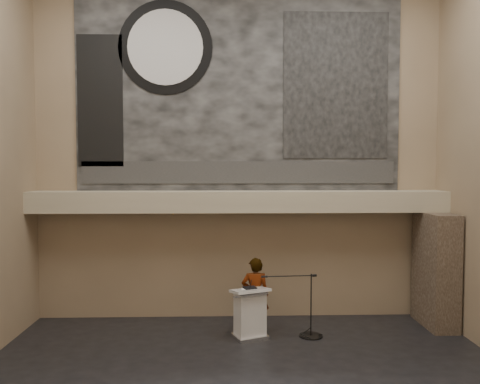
{
  "coord_description": "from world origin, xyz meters",
  "views": [
    {
      "loc": [
        -0.34,
        -7.68,
        3.77
      ],
      "look_at": [
        0.0,
        3.2,
        3.2
      ],
      "focal_mm": 35.0,
      "sensor_mm": 36.0,
      "label": 1
    }
  ],
  "objects": [
    {
      "name": "wall_back",
      "position": [
        0.0,
        4.0,
        4.25
      ],
      "size": [
        10.0,
        0.02,
        8.5
      ],
      "primitive_type": "cube",
      "color": "#846F54",
      "rests_on": "floor"
    },
    {
      "name": "wall_front",
      "position": [
        0.0,
        -4.0,
        4.25
      ],
      "size": [
        10.0,
        0.02,
        8.5
      ],
      "primitive_type": "cube",
      "color": "#846F54",
      "rests_on": "floor"
    },
    {
      "name": "soffit",
      "position": [
        0.0,
        3.6,
        2.95
      ],
      "size": [
        10.0,
        0.8,
        0.5
      ],
      "primitive_type": "cube",
      "color": "tan",
      "rests_on": "wall_back"
    },
    {
      "name": "sprinkler_left",
      "position": [
        -1.6,
        3.55,
        2.67
      ],
      "size": [
        0.04,
        0.04,
        0.06
      ],
      "primitive_type": "cylinder",
      "color": "#B2893D",
      "rests_on": "soffit"
    },
    {
      "name": "sprinkler_right",
      "position": [
        1.9,
        3.55,
        2.67
      ],
      "size": [
        0.04,
        0.04,
        0.06
      ],
      "primitive_type": "cylinder",
      "color": "#B2893D",
      "rests_on": "soffit"
    },
    {
      "name": "banner",
      "position": [
        0.0,
        3.97,
        5.7
      ],
      "size": [
        8.0,
        0.05,
        5.0
      ],
      "primitive_type": "cube",
      "color": "black",
      "rests_on": "wall_back"
    },
    {
      "name": "banner_text_strip",
      "position": [
        0.0,
        3.93,
        3.65
      ],
      "size": [
        7.76,
        0.02,
        0.55
      ],
      "primitive_type": "cube",
      "color": "#2A2A2A",
      "rests_on": "banner"
    },
    {
      "name": "banner_clock_rim",
      "position": [
        -1.8,
        3.93,
        6.7
      ],
      "size": [
        2.3,
        0.02,
        2.3
      ],
      "primitive_type": "cylinder",
      "rotation": [
        1.57,
        0.0,
        0.0
      ],
      "color": "black",
      "rests_on": "banner"
    },
    {
      "name": "banner_clock_face",
      "position": [
        -1.8,
        3.91,
        6.7
      ],
      "size": [
        1.84,
        0.02,
        1.84
      ],
      "primitive_type": "cylinder",
      "rotation": [
        1.57,
        0.0,
        0.0
      ],
      "color": "silver",
      "rests_on": "banner"
    },
    {
      "name": "banner_building_print",
      "position": [
        2.4,
        3.93,
        5.8
      ],
      "size": [
        2.6,
        0.02,
        3.6
      ],
      "primitive_type": "cube",
      "color": "black",
      "rests_on": "banner"
    },
    {
      "name": "banner_brick_print",
      "position": [
        -3.4,
        3.93,
        5.4
      ],
      "size": [
        1.1,
        0.02,
        3.2
      ],
      "primitive_type": "cube",
      "color": "black",
      "rests_on": "banner"
    },
    {
      "name": "stone_pier",
      "position": [
        4.65,
        3.15,
        1.35
      ],
      "size": [
        0.6,
        1.4,
        2.7
      ],
      "primitive_type": "cube",
      "color": "#3E3026",
      "rests_on": "floor"
    },
    {
      "name": "lectern",
      "position": [
        0.2,
        2.46,
        0.55
      ],
      "size": [
        0.94,
        0.81,
        1.14
      ],
      "rotation": [
        0.0,
        0.0,
        0.38
      ],
      "color": "silver",
      "rests_on": "floor"
    },
    {
      "name": "binder",
      "position": [
        0.2,
        2.49,
        1.12
      ],
      "size": [
        0.32,
        0.29,
        0.04
      ],
      "primitive_type": "cube",
      "rotation": [
        0.0,
        0.0,
        0.32
      ],
      "color": "black",
      "rests_on": "lectern"
    },
    {
      "name": "papers",
      "position": [
        0.1,
        2.41,
        1.1
      ],
      "size": [
        0.2,
        0.27,
        0.0
      ],
      "primitive_type": "cube",
      "rotation": [
        0.0,
        0.0,
        -0.05
      ],
      "color": "silver",
      "rests_on": "lectern"
    },
    {
      "name": "speaker_person",
      "position": [
        0.34,
        2.82,
        0.86
      ],
      "size": [
        0.64,
        0.43,
        1.72
      ],
      "primitive_type": "imported",
      "rotation": [
        0.0,
        0.0,
        3.11
      ],
      "color": "white",
      "rests_on": "floor"
    },
    {
      "name": "mic_stand",
      "position": [
        1.53,
        2.52,
        0.2
      ],
      "size": [
        1.37,
        0.52,
        1.41
      ],
      "rotation": [
        0.0,
        0.0,
        0.07
      ],
      "color": "black",
      "rests_on": "floor"
    }
  ]
}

